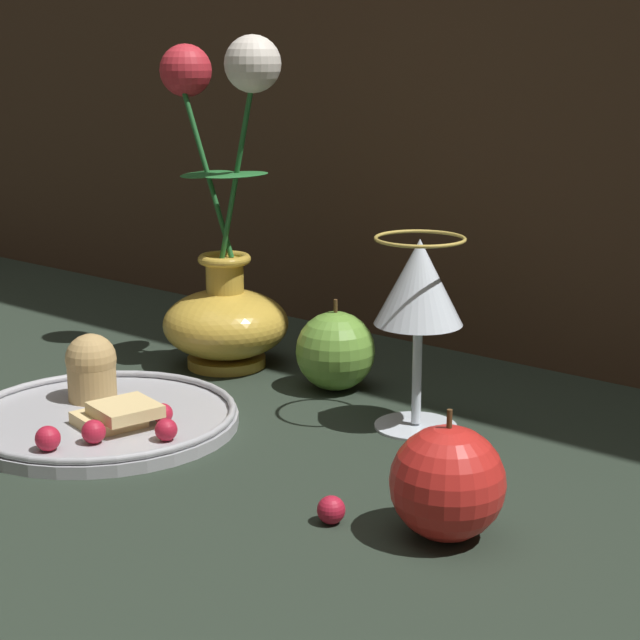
{
  "coord_description": "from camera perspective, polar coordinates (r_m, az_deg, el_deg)",
  "views": [
    {
      "loc": [
        0.56,
        -0.64,
        0.31
      ],
      "look_at": [
        0.04,
        -0.0,
        0.1
      ],
      "focal_mm": 60.0,
      "sensor_mm": 36.0,
      "label": 1
    }
  ],
  "objects": [
    {
      "name": "ground_plane",
      "position": [
        0.91,
        -1.93,
        -5.66
      ],
      "size": [
        2.4,
        2.4,
        0.0
      ],
      "primitive_type": "plane",
      "color": "#232D23",
      "rests_on": "ground"
    },
    {
      "name": "vase",
      "position": [
        1.05,
        -5.12,
        2.46
      ],
      "size": [
        0.15,
        0.12,
        0.32
      ],
      "color": "gold",
      "rests_on": "ground_plane"
    },
    {
      "name": "plate_with_pastries",
      "position": [
        0.92,
        -11.59,
        -4.75
      ],
      "size": [
        0.23,
        0.23,
        0.07
      ],
      "color": "#A3A3A8",
      "rests_on": "ground_plane"
    },
    {
      "name": "wine_glass",
      "position": [
        0.87,
        5.3,
        1.6
      ],
      "size": [
        0.07,
        0.07,
        0.16
      ],
      "color": "silver",
      "rests_on": "ground_plane"
    },
    {
      "name": "apple_beside_vase",
      "position": [
        0.99,
        0.83,
        -1.66
      ],
      "size": [
        0.07,
        0.07,
        0.09
      ],
      "color": "#669938",
      "rests_on": "ground_plane"
    },
    {
      "name": "apple_near_glass",
      "position": [
        0.7,
        6.81,
        -8.62
      ],
      "size": [
        0.08,
        0.08,
        0.09
      ],
      "color": "red",
      "rests_on": "ground_plane"
    },
    {
      "name": "berry_near_plate",
      "position": [
        0.83,
        6.42,
        -6.96
      ],
      "size": [
        0.02,
        0.02,
        0.02
      ],
      "primitive_type": "sphere",
      "color": "#AD192D",
      "rests_on": "ground_plane"
    },
    {
      "name": "berry_front_center",
      "position": [
        0.73,
        0.6,
        -10.09
      ],
      "size": [
        0.02,
        0.02,
        0.02
      ],
      "primitive_type": "sphere",
      "color": "#AD192D",
      "rests_on": "ground_plane"
    }
  ]
}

